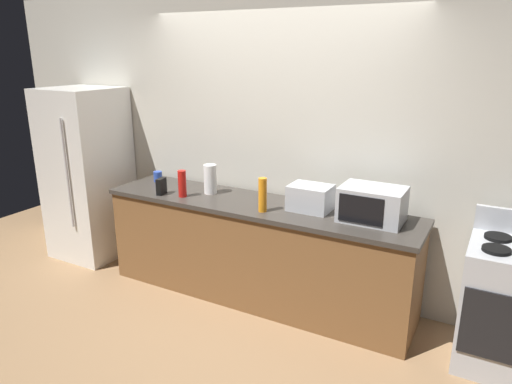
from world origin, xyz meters
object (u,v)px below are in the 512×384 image
at_px(cordless_phone, 161,186).
at_px(refrigerator, 88,174).
at_px(stove_range, 508,307).
at_px(microwave, 372,204).
at_px(toaster_oven, 310,198).
at_px(paper_towel_roll, 210,179).
at_px(mug_blue, 158,176).
at_px(bottle_hot_sauce, 182,184).
at_px(bottle_dish_soap, 263,195).

bearing_deg(cordless_phone, refrigerator, 162.22).
distance_m(stove_range, microwave, 1.16).
bearing_deg(toaster_oven, paper_towel_roll, -179.42).
bearing_deg(paper_towel_roll, toaster_oven, 0.58).
relative_size(paper_towel_roll, mug_blue, 2.65).
xyz_separation_m(paper_towel_roll, mug_blue, (-0.69, 0.08, -0.08)).
bearing_deg(microwave, refrigerator, -179.09).
bearing_deg(paper_towel_roll, mug_blue, 173.25).
distance_m(refrigerator, microwave, 3.04).
relative_size(toaster_oven, mug_blue, 3.33).
height_order(cordless_phone, bottle_hot_sauce, bottle_hot_sauce).
xyz_separation_m(bottle_dish_soap, bottle_hot_sauce, (-0.82, 0.01, -0.02)).
xyz_separation_m(stove_range, paper_towel_roll, (-2.51, 0.05, 0.57)).
xyz_separation_m(microwave, bottle_hot_sauce, (-1.66, -0.20, -0.01)).
distance_m(paper_towel_roll, mug_blue, 0.70).
xyz_separation_m(microwave, toaster_oven, (-0.51, 0.01, -0.03)).
bearing_deg(stove_range, cordless_phone, -176.24).
relative_size(stove_range, cordless_phone, 7.20).
height_order(paper_towel_roll, mug_blue, paper_towel_roll).
bearing_deg(microwave, mug_blue, 177.80).
relative_size(refrigerator, paper_towel_roll, 6.67).
distance_m(refrigerator, toaster_oven, 2.53).
distance_m(stove_range, toaster_oven, 1.62).
bearing_deg(bottle_hot_sauce, refrigerator, 173.61).
xyz_separation_m(toaster_oven, bottle_dish_soap, (-0.33, -0.22, 0.04)).
height_order(stove_range, microwave, microwave).
bearing_deg(microwave, cordless_phone, -172.77).
bearing_deg(cordless_phone, toaster_oven, 1.84).
distance_m(toaster_oven, bottle_hot_sauce, 1.17).
bearing_deg(cordless_phone, bottle_dish_soap, -7.09).
bearing_deg(bottle_dish_soap, bottle_hot_sauce, 179.43).
height_order(stove_range, bottle_hot_sauce, bottle_hot_sauce).
bearing_deg(bottle_hot_sauce, stove_range, 3.32).
bearing_deg(bottle_dish_soap, cordless_phone, -178.52).
distance_m(microwave, paper_towel_roll, 1.50).
height_order(microwave, bottle_hot_sauce, microwave).
bearing_deg(stove_range, paper_towel_roll, 178.85).
bearing_deg(bottle_dish_soap, stove_range, 5.03).
distance_m(cordless_phone, bottle_dish_soap, 1.03).
bearing_deg(stove_range, bottle_hot_sauce, -176.68).
bearing_deg(toaster_oven, refrigerator, -178.63).
distance_m(bottle_hot_sauce, mug_blue, 0.60).
bearing_deg(refrigerator, mug_blue, 8.77).
xyz_separation_m(refrigerator, microwave, (3.04, 0.05, 0.13)).
height_order(refrigerator, toaster_oven, refrigerator).
distance_m(paper_towel_roll, bottle_hot_sauce, 0.26).
xyz_separation_m(refrigerator, bottle_hot_sauce, (1.38, -0.15, 0.12)).
distance_m(microwave, mug_blue, 2.19).
height_order(bottle_dish_soap, mug_blue, bottle_dish_soap).
xyz_separation_m(stove_range, toaster_oven, (-1.52, 0.06, 0.54)).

